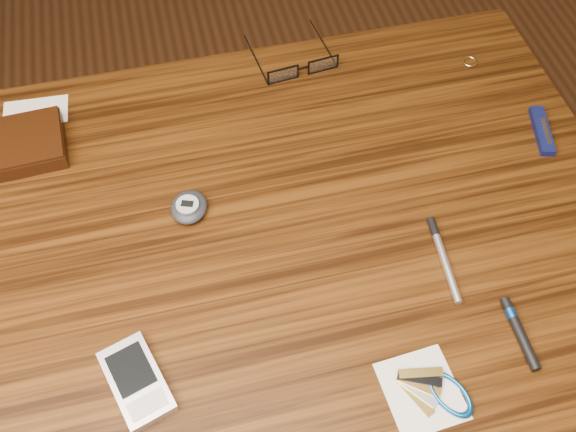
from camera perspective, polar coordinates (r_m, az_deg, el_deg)
The scene contains 11 objects.
ground at distance 1.53m, azimuth -1.41°, elevation -16.87°, with size 3.80×3.80×0.00m, color #472814.
desk at distance 0.93m, azimuth -2.23°, elevation -4.84°, with size 1.00×0.70×0.75m.
wallet_and_card at distance 0.99m, azimuth -22.71°, elevation 5.89°, with size 0.13×0.16×0.03m.
eyeglasses at distance 1.03m, azimuth 1.21°, elevation 13.09°, with size 0.13×0.13×0.03m.
gold_ring at distance 1.09m, azimuth 15.85°, elevation 13.07°, with size 0.02×0.02×0.00m, color tan.
pda_phone at distance 0.76m, azimuth -13.32°, elevation -14.09°, with size 0.08×0.11×0.02m.
pedometer at distance 0.86m, azimuth -8.80°, elevation 0.80°, with size 0.06×0.07×0.02m.
notepad_keys at distance 0.76m, azimuth 12.96°, elevation -14.96°, with size 0.11×0.10×0.01m.
pocket_knife at distance 1.01m, azimuth 21.65°, elevation 7.06°, with size 0.04×0.09×0.01m.
silver_pen at distance 0.84m, azimuth 13.51°, elevation -3.17°, with size 0.02×0.12×0.01m.
black_blue_pen at distance 0.82m, azimuth 19.83°, elevation -9.57°, with size 0.01×0.09×0.01m.
Camera 1 is at (-0.07, -0.45, 1.46)m, focal length 40.00 mm.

